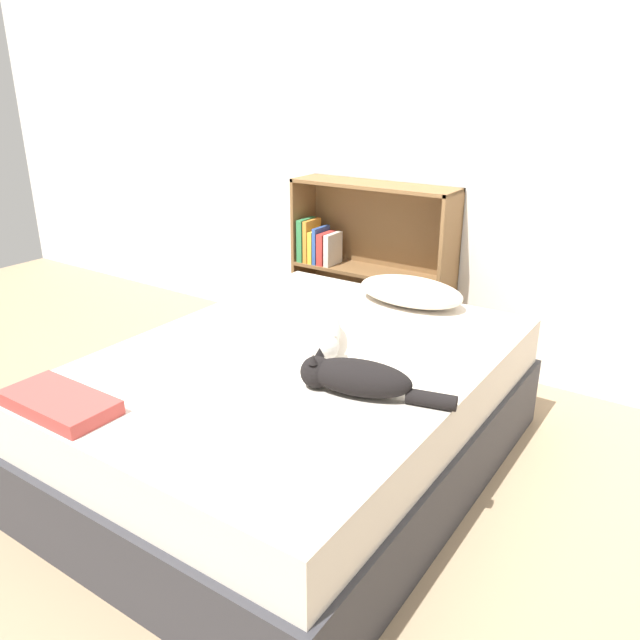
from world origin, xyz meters
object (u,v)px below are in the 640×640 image
object	(u,v)px
cat_dark	(355,378)
bookshelf	(368,266)
cat_light	(324,330)
bed	(301,413)
pillow	(410,291)

from	to	relation	value
cat_dark	bookshelf	xyz separation A→B (m)	(-0.78, 1.45, -0.07)
cat_light	bookshelf	distance (m)	1.24
cat_dark	bookshelf	bearing A→B (deg)	-74.91
bed	bookshelf	world-z (taller)	bookshelf
bookshelf	bed	bearing A→B (deg)	-71.71
pillow	bookshelf	size ratio (longest dim) A/B	0.52
pillow	bookshelf	distance (m)	0.72
bed	pillow	size ratio (longest dim) A/B	3.61
bed	cat_light	distance (m)	0.37
pillow	cat_light	bearing A→B (deg)	-96.19
bed	cat_dark	world-z (taller)	cat_dark
pillow	bed	bearing A→B (deg)	-97.19
cat_dark	bookshelf	distance (m)	1.65
cat_light	cat_dark	world-z (taller)	cat_light
bed	cat_dark	bearing A→B (deg)	-24.83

